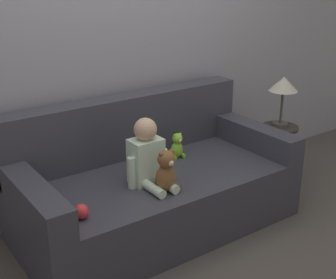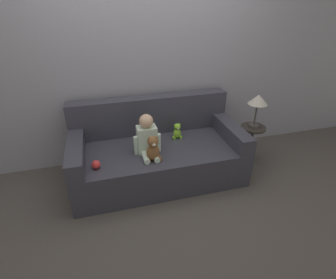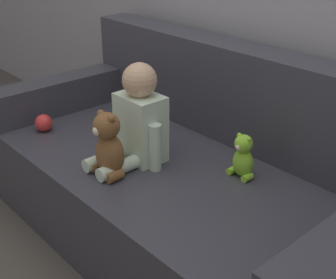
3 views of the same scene
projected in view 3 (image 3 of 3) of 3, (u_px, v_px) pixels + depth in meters
The scene contains 6 objects.
ground_plane at pixel (175, 239), 2.17m from camera, with size 12.00×12.00×0.00m, color #4C4742.
couch at pixel (186, 181), 2.08m from camera, with size 1.86×0.92×0.85m.
person_baby at pixel (138, 122), 1.94m from camera, with size 0.29×0.33×0.42m.
teddy_bear_brown at pixel (108, 146), 1.85m from camera, with size 0.16×0.12×0.27m.
plush_toy_side at pixel (243, 157), 1.85m from camera, with size 0.11×0.08×0.18m.
toy_ball at pixel (44, 123), 2.26m from camera, with size 0.08×0.08×0.08m.
Camera 3 is at (1.28, -1.19, 1.36)m, focal length 50.00 mm.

